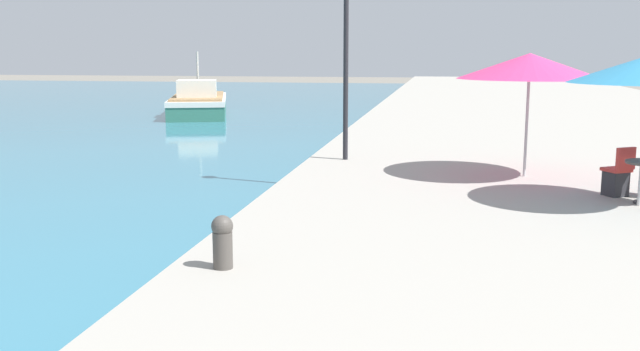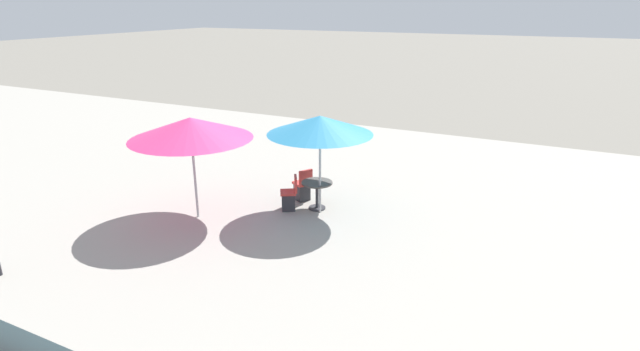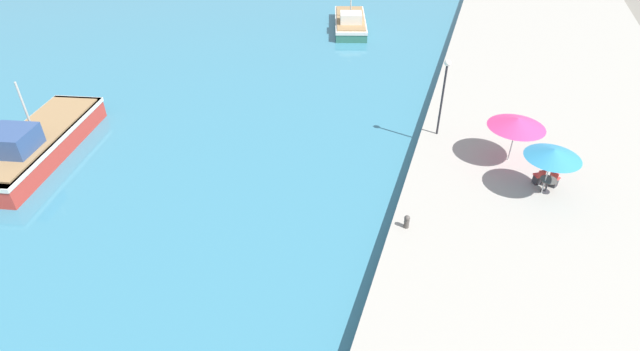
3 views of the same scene
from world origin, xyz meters
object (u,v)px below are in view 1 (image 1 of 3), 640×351
object	(u,v)px
cafe_umbrella_white	(530,66)
mooring_bollard	(223,240)
lamppost	(346,29)
cafe_chair_left	(617,178)
fishing_boat_mid	(199,103)

from	to	relation	value
cafe_umbrella_white	mooring_bollard	bearing A→B (deg)	-120.42
cafe_umbrella_white	lamppost	bearing A→B (deg)	157.43
cafe_umbrella_white	cafe_chair_left	size ratio (longest dim) A/B	3.25
cafe_chair_left	lamppost	size ratio (longest dim) A/B	0.20
cafe_umbrella_white	lamppost	xyz separation A→B (m)	(-4.02, 1.67, 0.81)
cafe_umbrella_white	mooring_bollard	xyz separation A→B (m)	(-4.25, -7.25, -1.94)
cafe_umbrella_white	lamppost	world-z (taller)	lamppost
cafe_chair_left	lamppost	distance (m)	7.04
fishing_boat_mid	lamppost	size ratio (longest dim) A/B	1.85
mooring_bollard	lamppost	world-z (taller)	lamppost
cafe_chair_left	mooring_bollard	xyz separation A→B (m)	(-5.68, -5.41, 0.02)
cafe_chair_left	fishing_boat_mid	bearing A→B (deg)	94.12
cafe_umbrella_white	fishing_boat_mid	bearing A→B (deg)	125.31
lamppost	cafe_umbrella_white	bearing A→B (deg)	-22.57
cafe_umbrella_white	mooring_bollard	size ratio (longest dim) A/B	4.52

